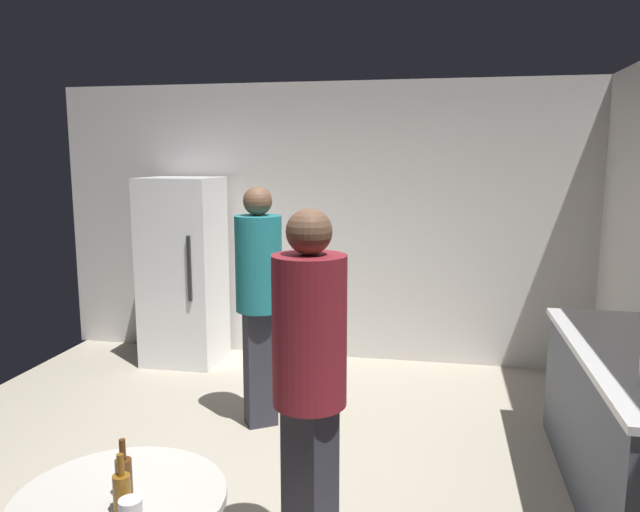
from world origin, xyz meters
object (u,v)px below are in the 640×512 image
Objects in this scene: refrigerator at (183,271)px; beer_bottle_brown at (124,476)px; beer_bottle_amber at (122,493)px; person_in_teal_shirt at (259,288)px; person_in_maroon_shirt at (310,368)px.

beer_bottle_brown is (1.31, -3.55, -0.08)m from refrigerator.
beer_bottle_brown is at bearing 115.37° from beer_bottle_amber.
person_in_teal_shirt is at bearing 93.98° from beer_bottle_brown.
beer_bottle_brown is at bearing -7.40° from person_in_maroon_shirt.
beer_bottle_amber is 0.12m from beer_bottle_brown.
person_in_teal_shirt is (1.15, -1.27, 0.15)m from refrigerator.
person_in_teal_shirt is (-0.21, 2.38, 0.23)m from beer_bottle_amber.
person_in_teal_shirt reaches higher than person_in_maroon_shirt.
person_in_maroon_shirt is at bearing -56.93° from refrigerator.
person_in_teal_shirt reaches higher than beer_bottle_amber.
beer_bottle_brown is at bearing -29.09° from person_in_teal_shirt.
person_in_teal_shirt is at bearing -123.21° from person_in_maroon_shirt.
beer_bottle_brown is 0.13× the size of person_in_maroon_shirt.
person_in_maroon_shirt is at bearing 56.64° from beer_bottle_amber.
person_in_teal_shirt is 1.76m from person_in_maroon_shirt.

